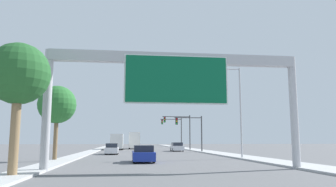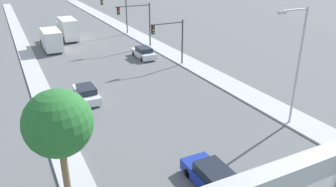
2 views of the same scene
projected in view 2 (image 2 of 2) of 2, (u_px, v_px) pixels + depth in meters
The scene contains 12 objects.
sidewalk_right at pixel (151, 43), 52.45m from camera, with size 3.00×120.00×0.15m.
median_strip_left at pixel (27, 58), 44.72m from camera, with size 2.00×120.00×0.15m.
car_near_left at pixel (144, 53), 44.64m from camera, with size 1.86×4.72×1.50m.
car_near_center at pixel (213, 178), 19.55m from camera, with size 1.87×4.59×1.47m.
car_far_left at pixel (86, 93), 31.52m from camera, with size 1.71×4.63×1.47m.
truck_box_primary at pixel (51, 39), 48.16m from camera, with size 2.40×7.26×3.06m.
truck_box_secondary at pixel (67, 29), 54.14m from camera, with size 2.33×7.55×3.54m.
traffic_light_near_intersection at pixel (172, 36), 40.08m from camera, with size 4.47×0.32×5.73m.
traffic_light_mid_block at pixel (139, 18), 47.98m from camera, with size 5.33×0.32×6.58m.
traffic_light_far_intersection at pixel (118, 9), 56.27m from camera, with size 4.73×0.32×6.70m.
palm_tree_background at pixel (58, 124), 16.35m from camera, with size 3.53×3.53×6.98m.
street_lamp_right at pixel (296, 59), 25.03m from camera, with size 2.87×0.28×9.55m.
Camera 2 is at (-11.42, 12.85, 12.94)m, focal length 35.00 mm.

